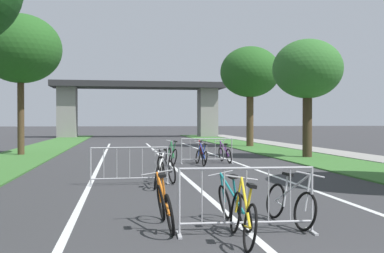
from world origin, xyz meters
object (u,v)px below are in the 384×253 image
(crowd_barrier_third, at_px, (207,151))
(bicycle_black_9, at_px, (166,169))
(tree_right_maple_mid, at_px, (307,70))
(bicycle_green_0, at_px, (171,156))
(bicycle_orange_4, at_px, (165,206))
(bicycle_white_5, at_px, (159,173))
(tree_left_pine_far, at_px, (21,49))
(crowd_barrier_second, at_px, (130,166))
(bicycle_blue_2, at_px, (201,156))
(bicycle_yellow_1, at_px, (243,216))
(bicycle_teal_6, at_px, (233,205))
(bicycle_purple_7, at_px, (225,154))
(crowd_barrier_nearest, at_px, (247,201))
(bicycle_silver_8, at_px, (290,203))
(tree_right_oak_mid, at_px, (250,73))
(bicycle_red_3, at_px, (202,154))

(crowd_barrier_third, distance_m, bicycle_black_9, 5.71)
(tree_right_maple_mid, distance_m, bicycle_green_0, 8.25)
(bicycle_orange_4, relative_size, bicycle_white_5, 1.06)
(tree_left_pine_far, height_order, crowd_barrier_second, tree_left_pine_far)
(bicycle_blue_2, bearing_deg, bicycle_yellow_1, -101.64)
(crowd_barrier_second, distance_m, bicycle_blue_2, 6.01)
(bicycle_yellow_1, distance_m, bicycle_teal_6, 1.04)
(tree_right_maple_mid, relative_size, crowd_barrier_second, 2.61)
(tree_right_maple_mid, height_order, crowd_barrier_third, tree_right_maple_mid)
(bicycle_purple_7, height_order, bicycle_black_9, bicycle_black_9)
(tree_right_maple_mid, xyz_separation_m, bicycle_teal_6, (-6.95, -13.04, -3.86))
(bicycle_orange_4, height_order, bicycle_purple_7, bicycle_purple_7)
(crowd_barrier_nearest, distance_m, bicycle_blue_2, 11.07)
(bicycle_blue_2, distance_m, bicycle_orange_4, 10.70)
(bicycle_orange_4, distance_m, bicycle_silver_8, 2.14)
(bicycle_green_0, xyz_separation_m, bicycle_white_5, (-0.98, -5.82, -0.02))
(tree_right_oak_mid, xyz_separation_m, bicycle_purple_7, (-4.34, -11.01, -4.73))
(tree_right_oak_mid, bearing_deg, crowd_barrier_second, -116.25)
(bicycle_yellow_1, xyz_separation_m, bicycle_orange_4, (-1.04, 1.04, -0.01))
(crowd_barrier_nearest, height_order, bicycle_green_0, crowd_barrier_nearest)
(crowd_barrier_nearest, relative_size, bicycle_green_0, 1.32)
(bicycle_red_3, bearing_deg, bicycle_black_9, -105.01)
(bicycle_blue_2, height_order, bicycle_teal_6, bicycle_blue_2)
(tree_right_maple_mid, relative_size, bicycle_purple_7, 3.42)
(tree_right_oak_mid, relative_size, bicycle_purple_7, 4.14)
(bicycle_red_3, distance_m, bicycle_teal_6, 11.67)
(bicycle_teal_6, bearing_deg, bicycle_red_3, 78.49)
(crowd_barrier_second, bearing_deg, bicycle_red_3, 63.24)
(crowd_barrier_second, distance_m, bicycle_white_5, 0.95)
(bicycle_blue_2, bearing_deg, bicycle_green_0, 172.47)
(crowd_barrier_second, xyz_separation_m, bicycle_teal_6, (1.64, -5.19, -0.16))
(tree_left_pine_far, relative_size, bicycle_black_9, 4.14)
(bicycle_black_9, bearing_deg, bicycle_silver_8, -85.96)
(bicycle_yellow_1, bearing_deg, bicycle_purple_7, 81.94)
(bicycle_silver_8, bearing_deg, bicycle_white_5, -77.16)
(bicycle_blue_2, relative_size, bicycle_purple_7, 1.03)
(tree_right_oak_mid, distance_m, bicycle_green_0, 14.51)
(bicycle_silver_8, xyz_separation_m, bicycle_black_9, (-1.55, 5.77, 0.02))
(tree_right_maple_mid, height_order, bicycle_green_0, tree_right_maple_mid)
(bicycle_yellow_1, relative_size, bicycle_white_5, 1.04)
(crowd_barrier_nearest, bearing_deg, bicycle_red_3, 82.90)
(bicycle_blue_2, bearing_deg, bicycle_purple_7, 35.73)
(crowd_barrier_second, relative_size, bicycle_white_5, 1.32)
(bicycle_purple_7, distance_m, bicycle_black_9, 6.50)
(tree_left_pine_far, xyz_separation_m, crowd_barrier_third, (8.59, -5.82, -4.93))
(bicycle_blue_2, height_order, bicycle_silver_8, bicycle_silver_8)
(bicycle_red_3, relative_size, bicycle_silver_8, 1.05)
(crowd_barrier_nearest, relative_size, bicycle_white_5, 1.33)
(bicycle_white_5, xyz_separation_m, bicycle_teal_6, (0.87, -4.67, -0.00))
(bicycle_green_0, relative_size, bicycle_blue_2, 0.97)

